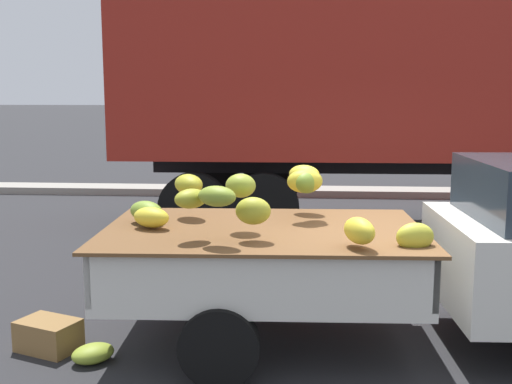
% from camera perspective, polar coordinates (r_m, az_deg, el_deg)
% --- Properties ---
extents(ground, '(220.00, 220.00, 0.00)m').
position_cam_1_polar(ground, '(6.18, 14.66, -12.98)').
color(ground, '#28282B').
extents(curb_strip, '(80.00, 0.80, 0.16)m').
position_cam_1_polar(curb_strip, '(14.19, 8.63, -0.00)').
color(curb_strip, gray).
rests_on(curb_strip, ground).
extents(pickup_truck, '(5.08, 2.05, 1.70)m').
position_cam_1_polar(pickup_truck, '(5.95, 20.20, -5.10)').
color(pickup_truck, silver).
rests_on(pickup_truck, ground).
extents(semi_trailer, '(12.04, 2.79, 3.95)m').
position_cam_1_polar(semi_trailer, '(11.05, 19.97, 9.83)').
color(semi_trailer, maroon).
rests_on(semi_trailer, ground).
extents(fallen_banana_bunch_near_tailgate, '(0.46, 0.45, 0.16)m').
position_cam_1_polar(fallen_banana_bunch_near_tailgate, '(5.70, -14.63, -14.04)').
color(fallen_banana_bunch_near_tailgate, '#90A531').
rests_on(fallen_banana_bunch_near_tailgate, ground).
extents(produce_crate, '(0.62, 0.52, 0.28)m').
position_cam_1_polar(produce_crate, '(6.04, -18.37, -12.27)').
color(produce_crate, olive).
rests_on(produce_crate, ground).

